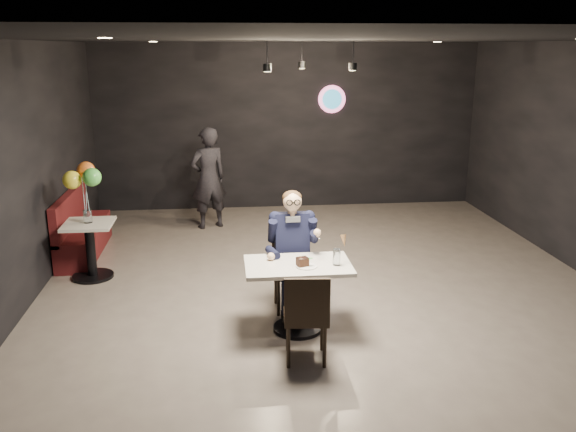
{
  "coord_description": "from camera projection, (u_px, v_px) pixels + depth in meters",
  "views": [
    {
      "loc": [
        -1.21,
        -6.65,
        2.92
      ],
      "look_at": [
        -0.5,
        -0.14,
        1.1
      ],
      "focal_mm": 38.0,
      "sensor_mm": 36.0,
      "label": 1
    }
  ],
  "objects": [
    {
      "name": "dessert_plate",
      "position": [
        307.0,
        266.0,
        6.22
      ],
      "size": [
        0.22,
        0.22,
        0.01
      ],
      "primitive_type": "cylinder",
      "color": "white",
      "rests_on": "main_table"
    },
    {
      "name": "chair_near",
      "position": [
        306.0,
        315.0,
        5.79
      ],
      "size": [
        0.46,
        0.5,
        0.92
      ],
      "primitive_type": "cube",
      "rotation": [
        0.0,
        0.0,
        -0.09
      ],
      "color": "black",
      "rests_on": "floor"
    },
    {
      "name": "passerby",
      "position": [
        208.0,
        178.0,
        10.01
      ],
      "size": [
        0.72,
        0.61,
        1.68
      ],
      "primitive_type": "imported",
      "rotation": [
        0.0,
        0.0,
        3.55
      ],
      "color": "black",
      "rests_on": "floor"
    },
    {
      "name": "chair_far",
      "position": [
        292.0,
        271.0,
        6.92
      ],
      "size": [
        0.42,
        0.46,
        0.92
      ],
      "primitive_type": "cube",
      "color": "black",
      "rests_on": "floor"
    },
    {
      "name": "floor",
      "position": [
        329.0,
        300.0,
        7.28
      ],
      "size": [
        9.0,
        9.0,
        0.0
      ],
      "primitive_type": "plane",
      "color": "slate",
      "rests_on": "ground"
    },
    {
      "name": "wafer_cone",
      "position": [
        344.0,
        241.0,
        6.27
      ],
      "size": [
        0.08,
        0.08,
        0.13
      ],
      "primitive_type": "cone",
      "rotation": [
        0.0,
        0.0,
        0.26
      ],
      "color": "tan",
      "rests_on": "sundae_glass"
    },
    {
      "name": "seated_man",
      "position": [
        292.0,
        250.0,
        6.85
      ],
      "size": [
        0.6,
        0.8,
        1.44
      ],
      "primitive_type": "cube",
      "color": "black",
      "rests_on": "floor"
    },
    {
      "name": "cake_slice",
      "position": [
        303.0,
        262.0,
        6.22
      ],
      "size": [
        0.14,
        0.12,
        0.08
      ],
      "primitive_type": "cube",
      "rotation": [
        0.0,
        0.0,
        0.35
      ],
      "color": "black",
      "rests_on": "dessert_plate"
    },
    {
      "name": "booth_bench",
      "position": [
        83.0,
        224.0,
        8.8
      ],
      "size": [
        0.45,
        1.81,
        0.91
      ],
      "primitive_type": "cube",
      "color": "#410D13",
      "rests_on": "floor"
    },
    {
      "name": "balloon_bunch",
      "position": [
        85.0,
        185.0,
        7.66
      ],
      "size": [
        0.42,
        0.42,
        0.69
      ],
      "primitive_type": "cube",
      "color": "yellow",
      "rests_on": "balloon_vase"
    },
    {
      "name": "pendant_lights",
      "position": [
        308.0,
        50.0,
        8.42
      ],
      "size": [
        1.4,
        1.2,
        0.36
      ],
      "primitive_type": "cube",
      "color": "black",
      "rests_on": "floor"
    },
    {
      "name": "side_table",
      "position": [
        91.0,
        250.0,
        7.89
      ],
      "size": [
        0.61,
        0.61,
        0.76
      ],
      "primitive_type": "cube",
      "color": "silver",
      "rests_on": "floor"
    },
    {
      "name": "mint_leaf",
      "position": [
        310.0,
        258.0,
        6.21
      ],
      "size": [
        0.06,
        0.04,
        0.01
      ],
      "primitive_type": "ellipsoid",
      "color": "#2A8233",
      "rests_on": "cake_slice"
    },
    {
      "name": "sundae_glass",
      "position": [
        337.0,
        257.0,
        6.26
      ],
      "size": [
        0.08,
        0.08,
        0.17
      ],
      "primitive_type": "cylinder",
      "color": "silver",
      "rests_on": "main_table"
    },
    {
      "name": "balloon_vase",
      "position": [
        88.0,
        216.0,
        7.77
      ],
      "size": [
        0.11,
        0.11,
        0.16
      ],
      "primitive_type": "cylinder",
      "color": "silver",
      "rests_on": "side_table"
    },
    {
      "name": "wall_sign",
      "position": [
        332.0,
        99.0,
        11.1
      ],
      "size": [
        0.5,
        0.06,
        0.5
      ],
      "primitive_type": null,
      "color": "pink",
      "rests_on": "floor"
    },
    {
      "name": "main_table",
      "position": [
        298.0,
        297.0,
        6.42
      ],
      "size": [
        1.1,
        0.7,
        0.75
      ],
      "primitive_type": "cube",
      "color": "silver",
      "rests_on": "floor"
    }
  ]
}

